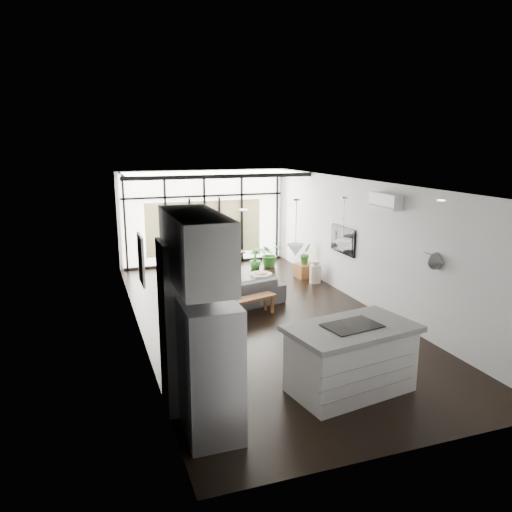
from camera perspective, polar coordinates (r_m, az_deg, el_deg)
floor at (r=10.63m, az=0.54°, el=-6.92°), size 5.00×10.00×0.00m
ceiling at (r=10.03m, az=0.57°, el=8.29°), size 5.00×10.00×0.00m
wall_left at (r=9.70m, az=-13.48°, el=-0.62°), size 0.02×10.00×2.80m
wall_right at (r=11.32m, az=12.55°, el=1.36°), size 0.02×10.00×2.80m
wall_back at (r=14.96m, az=-5.98°, el=4.41°), size 5.00×0.02×2.80m
wall_front at (r=5.99m, az=17.27°, el=-9.47°), size 5.00×0.02×2.80m
glazing at (r=14.84m, az=-5.88°, el=4.34°), size 5.00×0.20×2.80m
skylight at (r=13.85m, az=-5.14°, el=9.44°), size 4.70×1.90×0.06m
neighbour_building at (r=14.96m, az=-5.91°, el=3.24°), size 3.50×0.02×1.60m
island at (r=7.60m, az=10.76°, el=-11.45°), size 2.02×1.40×1.02m
cooktop at (r=7.41m, az=10.93°, el=-7.81°), size 0.88×0.66×0.01m
fridge at (r=6.32m, az=-5.20°, el=-12.94°), size 0.67×0.84×1.74m
appliance_column at (r=6.91m, az=-8.16°, el=-7.87°), size 0.61×0.64×2.36m
upper_cabinets at (r=6.17m, az=-6.93°, el=0.95°), size 0.62×1.75×0.86m
pendant_left at (r=7.56m, az=4.54°, el=0.69°), size 0.26×0.26×0.18m
pendant_right at (r=7.91m, az=9.86°, el=1.09°), size 0.26×0.26×0.18m
sofa at (r=11.19m, az=-1.99°, el=-3.72°), size 2.16×1.07×0.81m
console_bench at (r=10.56m, az=-0.87°, el=-5.88°), size 1.32×0.68×0.41m
pouf at (r=12.35m, az=0.56°, el=-2.99°), size 0.69×0.69×0.44m
crate at (r=13.64m, az=5.64°, el=-1.66°), size 0.51×0.51×0.36m
plant_tall at (r=14.66m, az=1.58°, el=-0.08°), size 0.94×0.98×0.60m
plant_med at (r=14.42m, az=-0.09°, el=-0.84°), size 0.59×0.69×0.34m
plant_crate at (r=13.57m, az=5.67°, el=-0.39°), size 0.48×0.65×0.26m
milk_can at (r=13.10m, az=6.79°, el=-1.81°), size 0.30×0.30×0.59m
bistro_set at (r=14.39m, az=-4.01°, el=0.05°), size 1.74×0.88×0.80m
tv at (r=12.16m, az=9.90°, el=1.80°), size 0.05×1.10×0.65m
ac_unit at (r=10.42m, az=14.58°, el=6.12°), size 0.22×0.90×0.30m
framed_art at (r=9.18m, az=-13.00°, el=-0.39°), size 0.04×0.70×0.90m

